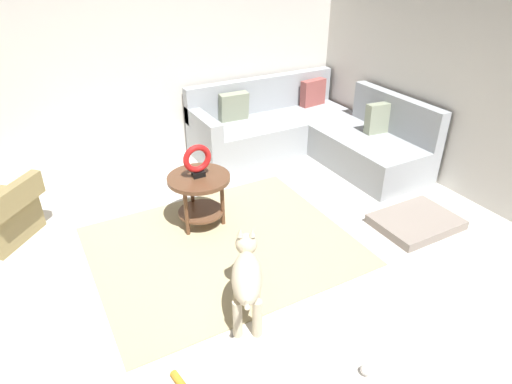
% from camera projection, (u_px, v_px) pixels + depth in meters
% --- Properties ---
extents(ground_plane, '(6.00, 6.00, 0.10)m').
position_uv_depth(ground_plane, '(243.00, 303.00, 3.57)').
color(ground_plane, silver).
extents(wall_back, '(6.00, 0.12, 2.70)m').
position_uv_depth(wall_back, '(124.00, 53.00, 5.10)').
color(wall_back, silver).
rests_on(wall_back, ground_plane).
extents(area_rug, '(2.30, 1.90, 0.01)m').
position_uv_depth(area_rug, '(223.00, 246.00, 4.13)').
color(area_rug, tan).
rests_on(area_rug, ground_plane).
extents(sectional_couch, '(2.20, 2.25, 0.88)m').
position_uv_depth(sectional_couch, '(307.00, 133.00, 5.76)').
color(sectional_couch, '#9EA3A8').
rests_on(sectional_couch, ground_plane).
extents(side_table, '(0.60, 0.60, 0.54)m').
position_uv_depth(side_table, '(199.00, 188.00, 4.25)').
color(side_table, brown).
rests_on(side_table, ground_plane).
extents(torus_sculpture, '(0.28, 0.08, 0.33)m').
position_uv_depth(torus_sculpture, '(197.00, 160.00, 4.10)').
color(torus_sculpture, black).
rests_on(torus_sculpture, side_table).
extents(dog_bed_mat, '(0.80, 0.60, 0.09)m').
position_uv_depth(dog_bed_mat, '(416.00, 222.00, 4.41)').
color(dog_bed_mat, gray).
rests_on(dog_bed_mat, ground_plane).
extents(dog, '(0.45, 0.78, 0.63)m').
position_uv_depth(dog, '(247.00, 276.00, 3.20)').
color(dog, beige).
rests_on(dog, ground_plane).
extents(dog_toy_ball, '(0.08, 0.08, 0.08)m').
position_uv_depth(dog_toy_ball, '(366.00, 370.00, 2.91)').
color(dog_toy_ball, silver).
rests_on(dog_toy_ball, ground_plane).
extents(dog_toy_rope, '(0.08, 0.18, 0.05)m').
position_uv_depth(dog_toy_rope, '(180.00, 382.00, 2.84)').
color(dog_toy_rope, orange).
rests_on(dog_toy_rope, ground_plane).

